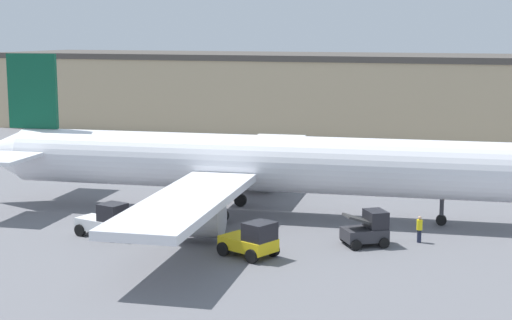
# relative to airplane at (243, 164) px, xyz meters

# --- Properties ---
(ground_plane) EXTENTS (400.00, 400.00, 0.00)m
(ground_plane) POSITION_rel_airplane_xyz_m (0.95, 0.11, -3.62)
(ground_plane) COLOR slate
(terminal_building) EXTENTS (86.59, 17.32, 9.92)m
(terminal_building) POSITION_rel_airplane_xyz_m (-5.05, 44.85, 1.35)
(terminal_building) COLOR tan
(terminal_building) RESTS_ON ground_plane
(airplane) EXTENTS (42.53, 37.08, 11.11)m
(airplane) POSITION_rel_airplane_xyz_m (0.00, 0.00, 0.00)
(airplane) COLOR white
(airplane) RESTS_ON ground_plane
(ground_crew_worker) EXTENTS (0.36, 0.36, 1.65)m
(ground_crew_worker) POSITION_rel_airplane_xyz_m (12.69, -3.31, -2.74)
(ground_crew_worker) COLOR #1E2338
(ground_crew_worker) RESTS_ON ground_plane
(baggage_tug) EXTENTS (3.53, 2.51, 2.17)m
(baggage_tug) POSITION_rel_airplane_xyz_m (-6.02, -8.42, -2.61)
(baggage_tug) COLOR silver
(baggage_tug) RESTS_ON ground_plane
(belt_loader_truck) EXTENTS (3.13, 3.03, 2.10)m
(belt_loader_truck) POSITION_rel_airplane_xyz_m (9.83, -4.96, -2.63)
(belt_loader_truck) COLOR #2D2D33
(belt_loader_truck) RESTS_ON ground_plane
(pushback_tug) EXTENTS (3.60, 3.09, 2.12)m
(pushback_tug) POSITION_rel_airplane_xyz_m (4.13, -9.64, -2.62)
(pushback_tug) COLOR yellow
(pushback_tug) RESTS_ON ground_plane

